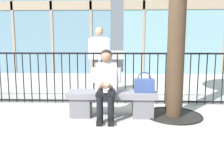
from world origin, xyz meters
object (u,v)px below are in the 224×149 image
Objects in this scene: stone_bench at (112,101)px; handbag_on_bench at (144,85)px; bystander_at_railing at (99,55)px; seated_person_with_phone at (106,82)px.

handbag_on_bench is at bearing -0.99° from stone_bench.
handbag_on_bench is at bearing -61.63° from bystander_at_railing.
stone_bench is at bearing -77.80° from bystander_at_railing.
bystander_at_railing reaches higher than handbag_on_bench.
bystander_at_railing reaches higher than seated_person_with_phone.
stone_bench is 4.39× the size of handbag_on_bench.
bystander_at_railing is at bearing 102.20° from stone_bench.
bystander_at_railing is at bearing 98.65° from seated_person_with_phone.
seated_person_with_phone is 0.71× the size of bystander_at_railing.
stone_bench is 1.32× the size of seated_person_with_phone.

